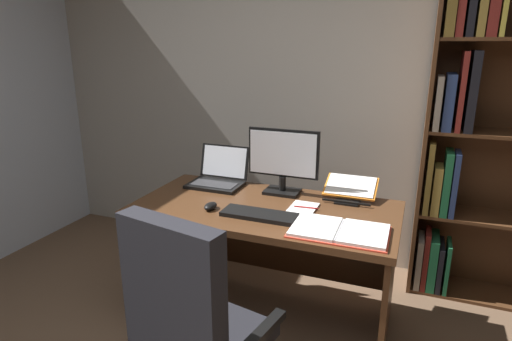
# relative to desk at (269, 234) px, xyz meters

# --- Properties ---
(wall_back) EXTENTS (5.32, 0.12, 2.74)m
(wall_back) POSITION_rel_desk_xyz_m (0.10, 0.95, 0.82)
(wall_back) COLOR #B2ADA3
(wall_back) RESTS_ON ground
(desk) EXTENTS (1.54, 0.78, 0.76)m
(desk) POSITION_rel_desk_xyz_m (0.00, 0.00, 0.00)
(desk) COLOR #4C2D19
(desk) RESTS_ON ground
(bookshelf) EXTENTS (0.92, 0.33, 2.28)m
(bookshelf) POSITION_rel_desk_xyz_m (1.16, 0.72, 0.60)
(bookshelf) COLOR #4C2D19
(bookshelf) RESTS_ON ground
(office_chair) EXTENTS (0.67, 0.60, 1.04)m
(office_chair) POSITION_rel_desk_xyz_m (-0.03, -0.91, -0.11)
(office_chair) COLOR black
(office_chair) RESTS_ON ground
(monitor) EXTENTS (0.46, 0.16, 0.41)m
(monitor) POSITION_rel_desk_xyz_m (0.02, 0.19, 0.42)
(monitor) COLOR black
(monitor) RESTS_ON desk
(laptop) EXTENTS (0.35, 0.31, 0.25)m
(laptop) POSITION_rel_desk_xyz_m (-0.43, 0.19, 0.26)
(laptop) COLOR black
(laptop) RESTS_ON desk
(keyboard) EXTENTS (0.42, 0.15, 0.02)m
(keyboard) POSITION_rel_desk_xyz_m (0.02, -0.24, 0.22)
(keyboard) COLOR black
(keyboard) RESTS_ON desk
(computer_mouse) EXTENTS (0.06, 0.10, 0.04)m
(computer_mouse) POSITION_rel_desk_xyz_m (-0.28, -0.24, 0.23)
(computer_mouse) COLOR black
(computer_mouse) RESTS_ON desk
(reading_stand_with_book) EXTENTS (0.32, 0.27, 0.12)m
(reading_stand_with_book) POSITION_rel_desk_xyz_m (0.44, 0.25, 0.27)
(reading_stand_with_book) COLOR black
(reading_stand_with_book) RESTS_ON desk
(open_binder) EXTENTS (0.49, 0.31, 0.02)m
(open_binder) POSITION_rel_desk_xyz_m (0.48, -0.29, 0.22)
(open_binder) COLOR #DB422D
(open_binder) RESTS_ON desk
(notepad) EXTENTS (0.15, 0.21, 0.01)m
(notepad) POSITION_rel_desk_xyz_m (0.22, -0.04, 0.22)
(notepad) COLOR white
(notepad) RESTS_ON desk
(pen) EXTENTS (0.14, 0.02, 0.01)m
(pen) POSITION_rel_desk_xyz_m (0.24, -0.04, 0.22)
(pen) COLOR maroon
(pen) RESTS_ON notepad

